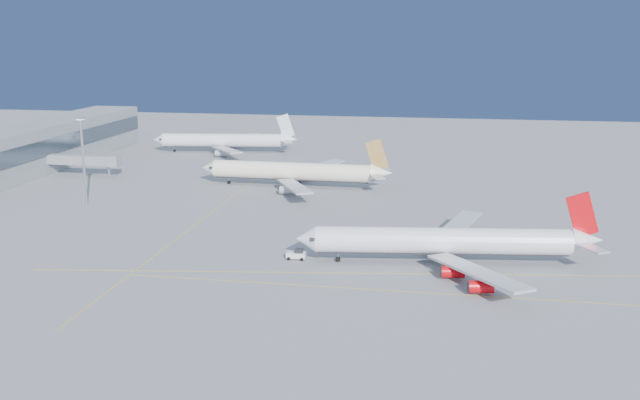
{
  "coord_description": "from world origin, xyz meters",
  "views": [
    {
      "loc": [
        16.95,
        -132.5,
        44.18
      ],
      "look_at": [
        -10.24,
        23.12,
        7.0
      ],
      "focal_mm": 40.0,
      "sensor_mm": 36.0,
      "label": 1
    }
  ],
  "objects_px": {
    "airliner_etihad": "(295,172)",
    "airliner_third": "(225,141)",
    "light_mast": "(83,154)",
    "airliner_virgin": "(449,241)",
    "pushback_tug": "(297,254)"
  },
  "relations": [
    {
      "from": "airliner_virgin",
      "to": "airliner_etihad",
      "type": "bearing_deg",
      "value": 117.0
    },
    {
      "from": "airliner_etihad",
      "to": "light_mast",
      "type": "distance_m",
      "value": 59.47
    },
    {
      "from": "airliner_virgin",
      "to": "pushback_tug",
      "type": "xyz_separation_m",
      "value": [
        -29.83,
        -2.6,
        -3.45
      ]
    },
    {
      "from": "airliner_virgin",
      "to": "pushback_tug",
      "type": "relative_size",
      "value": 15.61
    },
    {
      "from": "airliner_third",
      "to": "light_mast",
      "type": "bearing_deg",
      "value": -104.4
    },
    {
      "from": "airliner_virgin",
      "to": "airliner_third",
      "type": "height_order",
      "value": "airliner_third"
    },
    {
      "from": "airliner_virgin",
      "to": "pushback_tug",
      "type": "bearing_deg",
      "value": 177.66
    },
    {
      "from": "airliner_virgin",
      "to": "light_mast",
      "type": "relative_size",
      "value": 2.59
    },
    {
      "from": "pushback_tug",
      "to": "light_mast",
      "type": "height_order",
      "value": "light_mast"
    },
    {
      "from": "airliner_virgin",
      "to": "pushback_tug",
      "type": "height_order",
      "value": "airliner_virgin"
    },
    {
      "from": "airliner_virgin",
      "to": "airliner_etihad",
      "type": "xyz_separation_m",
      "value": [
        -44.19,
        64.73,
        0.11
      ]
    },
    {
      "from": "airliner_etihad",
      "to": "airliner_third",
      "type": "relative_size",
      "value": 1.04
    },
    {
      "from": "pushback_tug",
      "to": "airliner_etihad",
      "type": "bearing_deg",
      "value": 101.6
    },
    {
      "from": "light_mast",
      "to": "airliner_etihad",
      "type": "bearing_deg",
      "value": 32.42
    },
    {
      "from": "airliner_etihad",
      "to": "airliner_third",
      "type": "bearing_deg",
      "value": 126.06
    }
  ]
}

